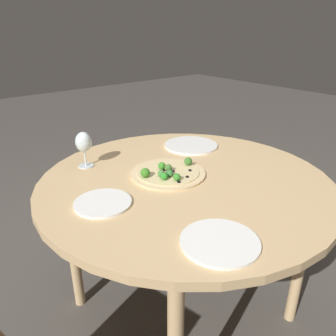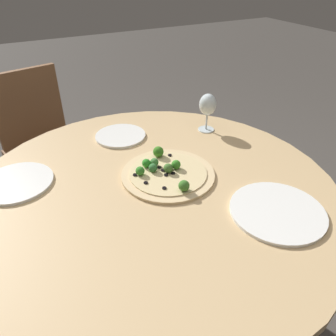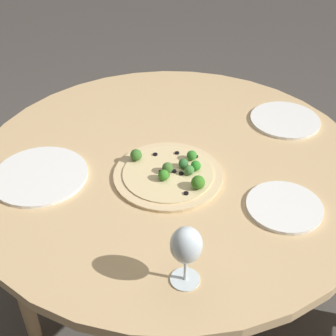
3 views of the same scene
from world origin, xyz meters
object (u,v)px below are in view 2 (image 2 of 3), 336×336
object	(u,v)px
chair	(43,143)
pizza	(167,172)
wine_glass	(208,106)
plate_far	(17,183)
plate_side	(121,136)
plate_near	(277,211)

from	to	relation	value
chair	pizza	bearing A→B (deg)	-85.63
pizza	wine_glass	xyz separation A→B (m)	(-0.31, -0.22, 0.10)
chair	plate_far	xyz separation A→B (m)	(0.17, 0.77, 0.28)
wine_glass	plate_side	size ratio (longest dim) A/B	0.78
wine_glass	plate_near	size ratio (longest dim) A/B	0.58
plate_far	plate_near	bearing A→B (deg)	142.44
pizza	plate_near	bearing A→B (deg)	121.45
plate_side	wine_glass	bearing A→B (deg)	162.39
plate_near	chair	bearing A→B (deg)	-68.97
plate_side	chair	bearing A→B (deg)	-67.88
pizza	plate_side	bearing A→B (deg)	-82.92
pizza	plate_side	size ratio (longest dim) A/B	1.55
chair	pizza	distance (m)	1.04
pizza	wine_glass	size ratio (longest dim) A/B	1.98
wine_glass	plate_side	bearing A→B (deg)	-17.61
plate_near	plate_side	world-z (taller)	same
pizza	plate_near	world-z (taller)	pizza
plate_far	wine_glass	bearing A→B (deg)	-177.06
pizza	plate_far	bearing A→B (deg)	-21.78
chair	pizza	xyz separation A→B (m)	(-0.30, 0.96, 0.28)
wine_glass	plate_near	distance (m)	0.57
plate_near	plate_far	distance (m)	0.83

